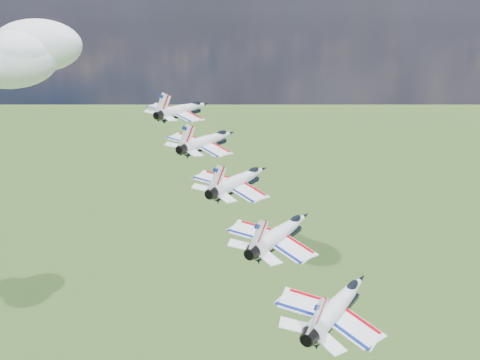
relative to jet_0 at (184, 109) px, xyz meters
The scene contains 6 objects.
cloud_left 116.08m from the jet_0, 155.72° to the left, with size 42.82×33.65×16.82m, color white.
jet_0 is the anchor object (origin of this frame).
jet_1 11.79m from the jet_0, 36.74° to the right, with size 9.36×13.86×4.14m, color white, non-canonical shape.
jet_2 23.59m from the jet_0, 36.74° to the right, with size 9.36×13.86×4.14m, color silver, non-canonical shape.
jet_3 35.38m from the jet_0, 36.74° to the right, with size 9.36×13.86×4.14m, color white, non-canonical shape.
jet_4 47.18m from the jet_0, 36.74° to the right, with size 9.36×13.86×4.14m, color white, non-canonical shape.
Camera 1 is at (48.37, -51.30, 170.79)m, focal length 40.00 mm.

